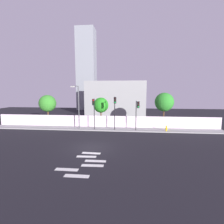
{
  "coord_description": "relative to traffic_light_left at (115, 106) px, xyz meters",
  "views": [
    {
      "loc": [
        3.77,
        -16.21,
        5.92
      ],
      "look_at": [
        1.57,
        6.5,
        2.97
      ],
      "focal_mm": 26.0,
      "sensor_mm": 36.0,
      "label": 1
    }
  ],
  "objects": [
    {
      "name": "traffic_light_left",
      "position": [
        0.0,
        0.0,
        0.0
      ],
      "size": [
        0.38,
        1.47,
        4.95
      ],
      "color": "black",
      "rests_on": "sidewalk"
    },
    {
      "name": "roadside_tree_midleft",
      "position": [
        -2.59,
        3.41,
        -0.16
      ],
      "size": [
        2.51,
        2.51,
        4.86
      ],
      "color": "brown",
      "rests_on": "ground"
    },
    {
      "name": "ground_plane",
      "position": [
        -1.94,
        -6.91,
        -3.75
      ],
      "size": [
        80.0,
        80.0,
        0.0
      ],
      "primitive_type": "plane",
      "color": "black"
    },
    {
      "name": "roadside_tree_leftmost",
      "position": [
        -11.86,
        3.41,
        0.06
      ],
      "size": [
        2.88,
        2.88,
        5.27
      ],
      "color": "brown",
      "rests_on": "ground"
    },
    {
      "name": "traffic_light_right",
      "position": [
        3.18,
        -0.11,
        -0.4
      ],
      "size": [
        0.44,
        1.6,
        4.36
      ],
      "color": "black",
      "rests_on": "sidewalk"
    },
    {
      "name": "traffic_light_center",
      "position": [
        -3.12,
        0.16,
        -0.22
      ],
      "size": [
        0.36,
        1.14,
        4.66
      ],
      "color": "black",
      "rests_on": "sidewalk"
    },
    {
      "name": "street_lamp_curbside",
      "position": [
        -5.65,
        0.64,
        0.25
      ],
      "size": [
        0.81,
        1.66,
        6.55
      ],
      "color": "#4C4C51",
      "rests_on": "sidewalk"
    },
    {
      "name": "roadside_tree_midright",
      "position": [
        7.64,
        3.41,
        0.42
      ],
      "size": [
        2.98,
        2.98,
        5.68
      ],
      "color": "brown",
      "rests_on": "ground"
    },
    {
      "name": "fire_hydrant",
      "position": [
        7.47,
        0.54,
        -3.16
      ],
      "size": [
        0.44,
        0.26,
        0.82
      ],
      "color": "gold",
      "rests_on": "sidewalk"
    },
    {
      "name": "low_building_distant",
      "position": [
        -1.12,
        16.58,
        0.37
      ],
      "size": [
        14.16,
        6.0,
        8.25
      ],
      "primitive_type": "cube",
      "color": "gray",
      "rests_on": "ground"
    },
    {
      "name": "perimeter_wall",
      "position": [
        -1.94,
        2.58,
        -2.7
      ],
      "size": [
        36.0,
        0.18,
        1.8
      ],
      "primitive_type": "cube",
      "color": "silver",
      "rests_on": "sidewalk"
    },
    {
      "name": "tower_on_skyline",
      "position": [
        -11.31,
        28.58,
        8.8
      ],
      "size": [
        5.65,
        5.0,
        25.1
      ],
      "primitive_type": "cube",
      "color": "gray",
      "rests_on": "ground"
    },
    {
      "name": "crosswalk_marking",
      "position": [
        -1.6,
        -10.58,
        -3.75
      ],
      "size": [
        3.68,
        4.72,
        0.01
      ],
      "color": "silver",
      "rests_on": "ground"
    },
    {
      "name": "sidewalk",
      "position": [
        -1.94,
        1.29,
        -3.68
      ],
      "size": [
        36.0,
        2.4,
        0.15
      ],
      "primitive_type": "cube",
      "color": "gray",
      "rests_on": "ground"
    }
  ]
}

